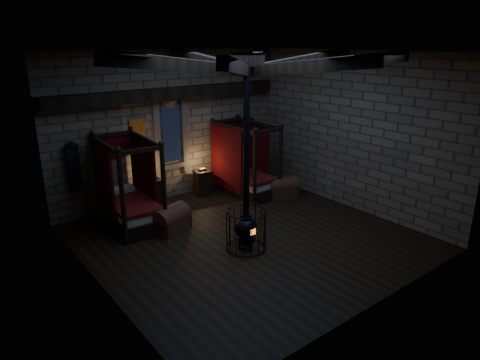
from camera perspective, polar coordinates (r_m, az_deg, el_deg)
room at (r=9.28m, az=0.66°, el=13.88°), size 7.02×7.02×4.29m
bed_left at (r=11.08m, az=-14.54°, el=-3.02°), size 1.25×2.17×2.18m
bed_right at (r=12.89m, az=0.51°, el=0.54°), size 1.13×2.06×2.12m
trunk_left at (r=10.52m, az=-9.17°, el=-5.29°), size 1.03×0.84×0.66m
trunk_right at (r=12.67m, az=5.68°, el=-1.03°), size 1.01×0.83×0.64m
nightstand_left at (r=12.02m, az=-11.65°, el=-1.72°), size 0.52×0.50×0.99m
nightstand_right at (r=12.75m, az=-5.01°, el=-0.36°), size 0.55×0.53×0.83m
stove at (r=9.43m, az=0.81°, el=-5.99°), size 0.90×0.90×4.05m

